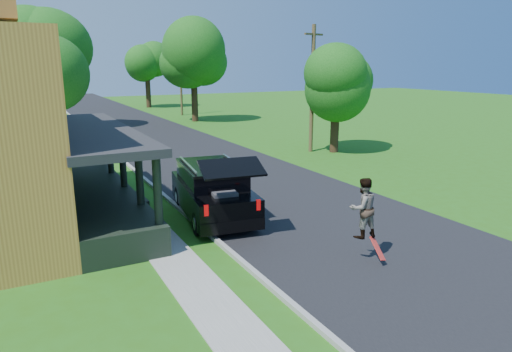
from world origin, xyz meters
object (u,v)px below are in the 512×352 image
skateboarder (363,208)px  tree_right_near (336,76)px  utility_pole_near (312,88)px  black_suv (213,191)px

skateboarder → tree_right_near: bearing=-120.6°
utility_pole_near → black_suv: bearing=-152.1°
black_suv → utility_pole_near: size_ratio=0.74×
skateboarder → utility_pole_near: size_ratio=0.22×
black_suv → tree_right_near: size_ratio=0.80×
black_suv → tree_right_near: tree_right_near is taller
black_suv → tree_right_near: (11.35, 8.03, 3.66)m
tree_right_near → utility_pole_near: utility_pole_near is taller
skateboarder → utility_pole_near: utility_pole_near is taller
black_suv → utility_pole_near: (10.20, 8.82, 2.97)m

